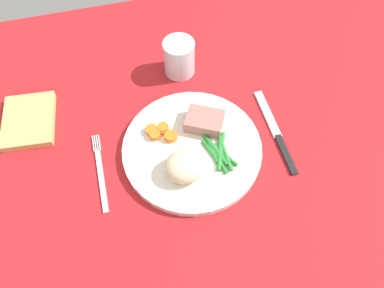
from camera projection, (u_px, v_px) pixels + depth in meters
The scene contains 10 objects.
dining_table at pixel (193, 140), 71.58cm from camera, with size 120.00×90.00×2.00cm.
dinner_plate at pixel (192, 149), 68.49cm from camera, with size 26.92×26.92×1.60cm, color white.
meat_portion at pixel (205, 121), 69.20cm from camera, with size 7.17×5.28×2.73cm, color #B2756B.
mashed_potatoes at pixel (186, 166), 63.22cm from camera, with size 7.85×6.76×4.35cm, color beige.
carrot_slices at pixel (162, 133), 68.75cm from camera, with size 5.82×4.67×1.29cm.
green_beans at pixel (219, 152), 66.75cm from camera, with size 5.41×9.66×0.87cm.
fork at pixel (101, 172), 66.57cm from camera, with size 1.44×16.60×0.40cm.
knife at pixel (276, 133), 71.10cm from camera, with size 1.70×20.50×0.64cm.
water_glass at pixel (179, 60), 77.00cm from camera, with size 6.79×6.79×8.03cm.
napkin at pixel (29, 121), 71.92cm from camera, with size 10.06×12.86×1.55cm, color #DBBC6B.
Camera 1 is at (-9.51, -36.08, 62.09)cm, focal length 33.08 mm.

